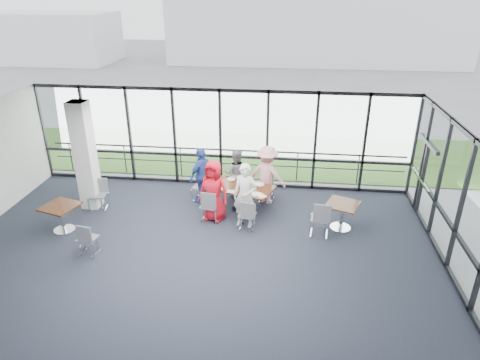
# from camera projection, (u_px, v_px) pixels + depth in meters

# --- Properties ---
(floor) EXTENTS (12.00, 10.00, 0.02)m
(floor) POSITION_uv_depth(u_px,v_px,m) (187.00, 276.00, 9.81)
(floor) COLOR #1E2230
(floor) RESTS_ON ground
(ceiling) EXTENTS (12.00, 10.00, 0.04)m
(ceiling) POSITION_uv_depth(u_px,v_px,m) (179.00, 144.00, 8.47)
(ceiling) COLOR white
(ceiling) RESTS_ON ground
(curtain_wall_back) EXTENTS (12.00, 0.10, 3.20)m
(curtain_wall_back) POSITION_uv_depth(u_px,v_px,m) (220.00, 138.00, 13.65)
(curtain_wall_back) COLOR white
(curtain_wall_back) RESTS_ON ground
(curtain_wall_right) EXTENTS (0.10, 10.00, 3.20)m
(curtain_wall_right) POSITION_uv_depth(u_px,v_px,m) (478.00, 232.00, 8.50)
(curtain_wall_right) COLOR white
(curtain_wall_right) RESTS_ON ground
(exit_door) EXTENTS (0.12, 1.60, 2.10)m
(exit_door) POSITION_uv_depth(u_px,v_px,m) (423.00, 179.00, 12.12)
(exit_door) COLOR black
(exit_door) RESTS_ON ground
(structural_column) EXTENTS (0.50, 0.50, 3.20)m
(structural_column) POSITION_uv_depth(u_px,v_px,m) (85.00, 156.00, 12.23)
(structural_column) COLOR white
(structural_column) RESTS_ON ground
(apron) EXTENTS (80.00, 70.00, 0.02)m
(apron) POSITION_uv_depth(u_px,v_px,m) (239.00, 136.00, 18.84)
(apron) COLOR slate
(apron) RESTS_ON ground
(grass_strip) EXTENTS (80.00, 5.00, 0.01)m
(grass_strip) POSITION_uv_depth(u_px,v_px,m) (233.00, 152.00, 17.02)
(grass_strip) COLOR #2B5B24
(grass_strip) RESTS_ON ground
(hangar_main) EXTENTS (24.00, 10.00, 6.00)m
(hangar_main) POSITION_uv_depth(u_px,v_px,m) (315.00, 24.00, 37.03)
(hangar_main) COLOR silver
(hangar_main) RESTS_ON ground
(hangar_aux) EXTENTS (10.00, 6.00, 4.00)m
(hangar_aux) POSITION_uv_depth(u_px,v_px,m) (53.00, 38.00, 36.17)
(hangar_aux) COLOR silver
(hangar_aux) RESTS_ON ground
(guard_rail) EXTENTS (12.00, 0.06, 0.06)m
(guard_rail) POSITION_uv_depth(u_px,v_px,m) (224.00, 163.00, 14.65)
(guard_rail) COLOR #2D2D33
(guard_rail) RESTS_ON ground
(main_table) EXTENTS (2.06, 1.53, 0.75)m
(main_table) POSITION_uv_depth(u_px,v_px,m) (241.00, 191.00, 12.42)
(main_table) COLOR #34190C
(main_table) RESTS_ON ground
(side_table_left) EXTENTS (1.04, 1.04, 0.75)m
(side_table_left) POSITION_uv_depth(u_px,v_px,m) (61.00, 210.00, 11.35)
(side_table_left) COLOR #34190C
(side_table_left) RESTS_ON ground
(side_table_right) EXTENTS (1.05, 1.05, 0.75)m
(side_table_right) POSITION_uv_depth(u_px,v_px,m) (342.00, 208.00, 11.46)
(side_table_right) COLOR #34190C
(side_table_right) RESTS_ON ground
(diner_near_left) EXTENTS (0.98, 0.77, 1.76)m
(diner_near_left) POSITION_uv_depth(u_px,v_px,m) (214.00, 191.00, 11.81)
(diner_near_left) COLOR red
(diner_near_left) RESTS_ON ground
(diner_near_right) EXTENTS (0.75, 0.61, 1.81)m
(diner_near_right) POSITION_uv_depth(u_px,v_px,m) (245.00, 196.00, 11.48)
(diner_near_right) COLOR silver
(diner_near_right) RESTS_ON ground
(diner_far_left) EXTENTS (0.78, 0.51, 1.53)m
(diner_far_left) POSITION_uv_depth(u_px,v_px,m) (236.00, 173.00, 13.20)
(diner_far_left) COLOR slate
(diner_far_left) RESTS_ON ground
(diner_far_right) EXTENTS (1.30, 0.96, 1.80)m
(diner_far_right) POSITION_uv_depth(u_px,v_px,m) (267.00, 175.00, 12.76)
(diner_far_right) COLOR pink
(diner_far_right) RESTS_ON ground
(diner_end) EXTENTS (1.01, 1.16, 1.74)m
(diner_end) POSITION_uv_depth(u_px,v_px,m) (202.00, 175.00, 12.81)
(diner_end) COLOR #2D4899
(diner_end) RESTS_ON ground
(chair_main_nl) EXTENTS (0.51, 0.51, 0.93)m
(chair_main_nl) POSITION_uv_depth(u_px,v_px,m) (209.00, 206.00, 11.91)
(chair_main_nl) COLOR slate
(chair_main_nl) RESTS_ON ground
(chair_main_nr) EXTENTS (0.50, 0.50, 0.87)m
(chair_main_nr) POSITION_uv_depth(u_px,v_px,m) (247.00, 215.00, 11.50)
(chair_main_nr) COLOR slate
(chair_main_nr) RESTS_ON ground
(chair_main_fl) EXTENTS (0.61, 0.61, 0.95)m
(chair_main_fl) POSITION_uv_depth(u_px,v_px,m) (242.00, 180.00, 13.44)
(chair_main_fl) COLOR slate
(chair_main_fl) RESTS_ON ground
(chair_main_fr) EXTENTS (0.47, 0.47, 0.89)m
(chair_main_fr) POSITION_uv_depth(u_px,v_px,m) (267.00, 187.00, 13.04)
(chair_main_fr) COLOR slate
(chair_main_fr) RESTS_ON ground
(chair_main_end) EXTENTS (0.51, 0.51, 0.86)m
(chair_main_end) POSITION_uv_depth(u_px,v_px,m) (200.00, 187.00, 13.09)
(chair_main_end) COLOR slate
(chair_main_end) RESTS_ON ground
(chair_spare_la) EXTENTS (0.48, 0.48, 0.85)m
(chair_spare_la) POSITION_uv_depth(u_px,v_px,m) (88.00, 238.00, 10.45)
(chair_spare_la) COLOR slate
(chair_spare_la) RESTS_ON ground
(chair_spare_lb) EXTENTS (0.50, 0.50, 0.88)m
(chair_spare_lb) POSITION_uv_depth(u_px,v_px,m) (98.00, 195.00, 12.55)
(chair_spare_lb) COLOR slate
(chair_spare_lb) RESTS_ON ground
(chair_spare_r) EXTENTS (0.52, 0.52, 0.97)m
(chair_spare_r) POSITION_uv_depth(u_px,v_px,m) (320.00, 218.00, 11.22)
(chair_spare_r) COLOR slate
(chair_spare_r) RESTS_ON ground
(plate_nl) EXTENTS (0.27, 0.27, 0.01)m
(plate_nl) POSITION_uv_depth(u_px,v_px,m) (219.00, 188.00, 12.27)
(plate_nl) COLOR white
(plate_nl) RESTS_ON main_table
(plate_nr) EXTENTS (0.27, 0.27, 0.01)m
(plate_nr) POSITION_uv_depth(u_px,v_px,m) (256.00, 194.00, 11.91)
(plate_nr) COLOR white
(plate_nr) RESTS_ON main_table
(plate_fl) EXTENTS (0.25, 0.25, 0.01)m
(plate_fl) POSITION_uv_depth(u_px,v_px,m) (231.00, 179.00, 12.83)
(plate_fl) COLOR white
(plate_fl) RESTS_ON main_table
(plate_fr) EXTENTS (0.28, 0.28, 0.01)m
(plate_fr) POSITION_uv_depth(u_px,v_px,m) (260.00, 184.00, 12.50)
(plate_fr) COLOR white
(plate_fr) RESTS_ON main_table
(plate_end) EXTENTS (0.24, 0.24, 0.01)m
(plate_end) POSITION_uv_depth(u_px,v_px,m) (218.00, 181.00, 12.70)
(plate_end) COLOR white
(plate_end) RESTS_ON main_table
(tumbler_a) EXTENTS (0.07, 0.07, 0.14)m
(tumbler_a) POSITION_uv_depth(u_px,v_px,m) (231.00, 186.00, 12.24)
(tumbler_a) COLOR white
(tumbler_a) RESTS_ON main_table
(tumbler_b) EXTENTS (0.07, 0.07, 0.15)m
(tumbler_b) POSITION_uv_depth(u_px,v_px,m) (248.00, 189.00, 12.05)
(tumbler_b) COLOR white
(tumbler_b) RESTS_ON main_table
(tumbler_c) EXTENTS (0.06, 0.06, 0.13)m
(tumbler_c) POSITION_uv_depth(u_px,v_px,m) (248.00, 182.00, 12.52)
(tumbler_c) COLOR white
(tumbler_c) RESTS_ON main_table
(tumbler_d) EXTENTS (0.08, 0.08, 0.15)m
(tumbler_d) POSITION_uv_depth(u_px,v_px,m) (220.00, 183.00, 12.44)
(tumbler_d) COLOR white
(tumbler_d) RESTS_ON main_table
(menu_a) EXTENTS (0.33, 0.26, 0.00)m
(menu_a) POSITION_uv_depth(u_px,v_px,m) (232.00, 192.00, 12.06)
(menu_a) COLOR silver
(menu_a) RESTS_ON main_table
(menu_b) EXTENTS (0.37, 0.38, 0.00)m
(menu_b) POSITION_uv_depth(u_px,v_px,m) (261.00, 195.00, 11.84)
(menu_b) COLOR silver
(menu_b) RESTS_ON main_table
(menu_c) EXTENTS (0.34, 0.26, 0.00)m
(menu_c) POSITION_uv_depth(u_px,v_px,m) (252.00, 183.00, 12.60)
(menu_c) COLOR silver
(menu_c) RESTS_ON main_table
(condiment_caddy) EXTENTS (0.10, 0.07, 0.04)m
(condiment_caddy) POSITION_uv_depth(u_px,v_px,m) (245.00, 185.00, 12.41)
(condiment_caddy) COLOR black
(condiment_caddy) RESTS_ON main_table
(ketchup_bottle) EXTENTS (0.06, 0.06, 0.18)m
(ketchup_bottle) POSITION_uv_depth(u_px,v_px,m) (243.00, 183.00, 12.36)
(ketchup_bottle) COLOR #B01806
(ketchup_bottle) RESTS_ON main_table
(green_bottle) EXTENTS (0.05, 0.05, 0.20)m
(green_bottle) POSITION_uv_depth(u_px,v_px,m) (244.00, 183.00, 12.37)
(green_bottle) COLOR #1E6F20
(green_bottle) RESTS_ON main_table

